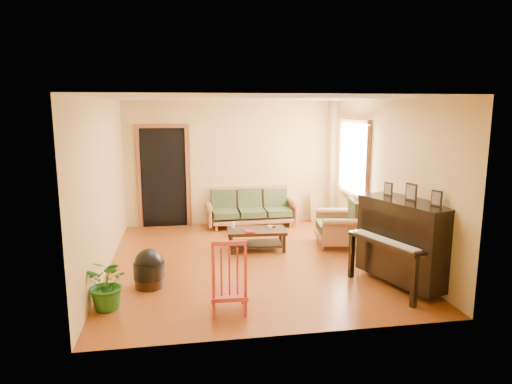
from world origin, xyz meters
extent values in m
plane|color=#662C0D|center=(0.00, 0.00, 0.00)|extent=(5.00, 5.00, 0.00)
cube|color=black|center=(-1.45, 2.48, 1.02)|extent=(1.08, 0.16, 2.05)
cube|color=white|center=(2.21, 1.30, 1.50)|extent=(0.12, 1.36, 1.46)
cube|color=brown|center=(0.34, 2.17, 0.40)|extent=(1.87, 0.81, 0.79)
cube|color=black|center=(0.18, 0.56, 0.18)|extent=(1.05, 0.63, 0.37)
cube|color=brown|center=(1.66, 0.58, 0.45)|extent=(0.99, 1.02, 0.90)
cube|color=black|center=(1.95, -1.36, 0.61)|extent=(1.22, 1.56, 1.21)
cylinder|color=black|center=(-1.57, -0.85, 0.20)|extent=(0.51, 0.51, 0.41)
cube|color=maroon|center=(-0.56, -1.79, 0.47)|extent=(0.46, 0.50, 0.94)
cube|color=#AE8D3A|center=(1.88, 2.36, 0.32)|extent=(0.48, 0.23, 0.63)
cylinder|color=#314695|center=(2.01, 2.33, 0.12)|extent=(0.24, 0.24, 0.24)
imported|color=#215819|center=(-2.02, -1.50, 0.34)|extent=(0.76, 0.71, 0.67)
imported|color=maroon|center=(-0.05, 0.42, 0.38)|extent=(0.19, 0.25, 0.02)
cylinder|color=white|center=(-0.21, 0.73, 0.42)|extent=(0.08, 0.08, 0.11)
cylinder|color=silver|center=(0.42, 0.58, 0.40)|extent=(0.10, 0.10, 0.05)
cube|color=black|center=(0.45, 0.63, 0.38)|extent=(0.16, 0.08, 0.02)
camera|label=1|loc=(-1.10, -7.02, 2.47)|focal=32.00mm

